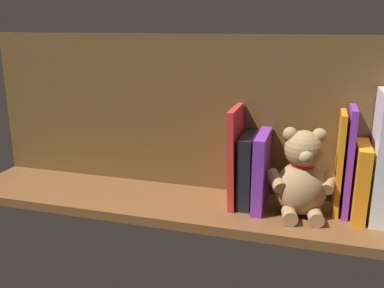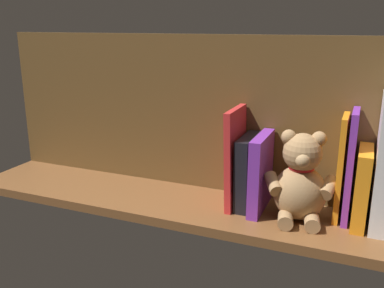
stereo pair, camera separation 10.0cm
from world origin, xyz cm
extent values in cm
cube|color=brown|center=(0.00, 0.00, -1.10)|extent=(117.54, 24.23, 2.20)
cube|color=brown|center=(0.00, -9.87, 19.59)|extent=(117.54, 1.50, 39.18)
cube|color=orange|center=(-37.89, -2.54, 8.32)|extent=(2.98, 12.36, 16.66)
cube|color=purple|center=(-35.18, -3.65, 12.21)|extent=(1.37, 10.13, 24.41)
cube|color=orange|center=(-33.29, -3.99, 11.57)|extent=(1.21, 9.46, 23.14)
ellipsoid|color=tan|center=(-25.46, -0.28, 6.06)|extent=(13.10, 12.12, 12.11)
sphere|color=tan|center=(-25.46, -0.28, 15.23)|extent=(8.33, 8.33, 8.33)
sphere|color=tan|center=(-28.54, -0.82, 18.36)|extent=(3.22, 3.22, 3.22)
sphere|color=tan|center=(-22.38, 0.25, 18.36)|extent=(3.22, 3.22, 3.22)
sphere|color=tan|center=(-26.07, 3.20, 14.61)|extent=(3.22, 3.22, 3.22)
cylinder|color=tan|center=(-31.39, 0.22, 8.17)|extent=(3.84, 6.36, 4.48)
cylinder|color=tan|center=(-20.05, 2.20, 8.17)|extent=(5.43, 6.57, 4.48)
cylinder|color=tan|center=(-29.03, 4.32, 1.61)|extent=(3.95, 5.03, 3.22)
cylinder|color=tan|center=(-23.66, 5.26, 1.61)|extent=(3.95, 5.03, 3.22)
torus|color=red|center=(-25.46, -0.28, 11.92)|extent=(6.39, 6.39, 0.95)
cube|color=purple|center=(-16.35, -1.63, 8.84)|extent=(2.54, 14.18, 17.67)
cube|color=black|center=(-12.96, -2.55, 8.42)|extent=(3.22, 12.34, 16.87)
cube|color=red|center=(-10.09, -2.19, 11.59)|extent=(2.20, 13.05, 23.21)
camera|label=1|loc=(-27.43, 91.81, 41.75)|focal=39.67mm
camera|label=2|loc=(-36.81, 88.47, 41.75)|focal=39.67mm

